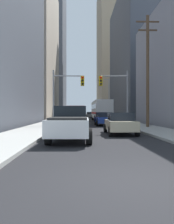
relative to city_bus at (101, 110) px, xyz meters
The scene contains 19 objects.
ground_plane 32.11m from the city_bus, 94.43° to the right, with size 400.00×400.00×0.00m, color black.
sidewalk_left 19.60m from the city_bus, 112.36° to the left, with size 3.18×160.00×0.15m, color #9E9E99.
sidewalk_right 18.31m from the city_bus, 82.19° to the left, with size 3.18×160.00×0.15m, color #9E9E99.
city_bus is the anchor object (origin of this frame).
pickup_truck_white 25.02m from the city_bus, 99.62° to the right, with size 2.20×5.46×1.90m.
cargo_van_red 10.97m from the city_bus, 112.29° to the right, with size 2.16×5.24×2.26m.
sedan_beige 21.85m from the city_bus, 92.20° to the right, with size 1.95×4.26×1.52m.
sedan_blue 12.34m from the city_bus, 94.17° to the right, with size 1.95×4.26×1.52m.
sedan_navy 5.05m from the city_bus, 149.91° to the right, with size 1.95×4.25×1.52m.
sedan_silver 7.75m from the city_bus, 123.19° to the left, with size 1.95×4.23×1.52m.
sedan_grey 21.19m from the city_bus, 92.50° to the left, with size 1.95×4.24×1.52m.
traffic_signal_near_left 14.86m from the city_bus, 109.95° to the right, with size 3.36×0.44×6.00m.
traffic_signal_near_right 13.99m from the city_bus, 89.32° to the right, with size 3.16×0.44×6.00m.
utility_pole_right 17.25m from the city_bus, 80.46° to the right, with size 2.20×0.28×10.71m.
street_lamp_right 3.11m from the city_bus, 43.25° to the left, with size 2.08×0.32×7.50m.
building_left_mid_office 29.90m from the city_bus, 137.23° to the left, with size 17.26×24.91×35.20m, color #B7A893.
building_left_far_tower 72.89m from the city_bus, 111.10° to the left, with size 25.92×25.64×70.75m, color #4C515B.
building_right_mid_block 25.47m from the city_bus, 39.55° to the left, with size 23.26×25.63×29.08m, color #4C515B.
building_right_far_highrise 65.78m from the city_bus, 75.73° to the left, with size 19.82×24.92×56.37m, color tan.
Camera 1 is at (-1.19, -4.68, 1.57)m, focal length 34.28 mm.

